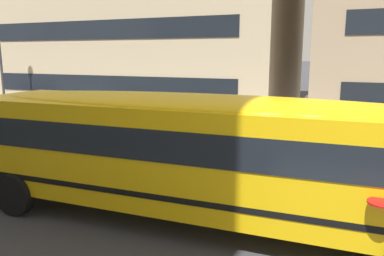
% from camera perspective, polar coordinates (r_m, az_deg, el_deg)
% --- Properties ---
extents(ground_plane, '(400.00, 400.00, 0.00)m').
position_cam_1_polar(ground_plane, '(10.32, 5.70, -10.19)').
color(ground_plane, '#38383D').
extents(sidewalk_far, '(120.00, 3.00, 0.01)m').
position_cam_1_polar(sidewalk_far, '(18.02, 13.51, -1.17)').
color(sidewalk_far, gray).
rests_on(sidewalk_far, ground_plane).
extents(lane_centreline, '(110.00, 0.16, 0.01)m').
position_cam_1_polar(lane_centreline, '(10.32, 5.71, -10.17)').
color(lane_centreline, silver).
rests_on(lane_centreline, ground_plane).
extents(school_bus, '(12.91, 3.07, 2.87)m').
position_cam_1_polar(school_bus, '(8.26, 2.77, -3.14)').
color(school_bus, yellow).
rests_on(school_bus, ground_plane).
extents(parked_car_white_by_lamppost, '(3.99, 2.05, 1.64)m').
position_cam_1_polar(parked_car_white_by_lamppost, '(20.44, -20.08, 2.28)').
color(parked_car_white_by_lamppost, silver).
rests_on(parked_car_white_by_lamppost, ground_plane).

